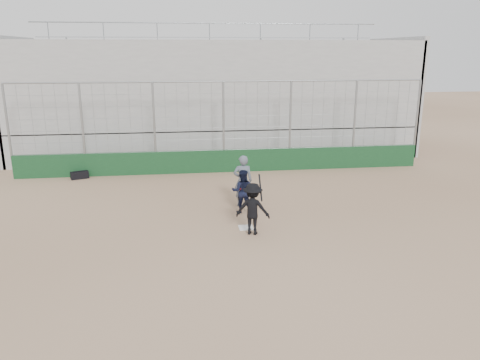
{
  "coord_description": "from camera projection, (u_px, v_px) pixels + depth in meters",
  "views": [
    {
      "loc": [
        -1.93,
        -13.37,
        5.3
      ],
      "look_at": [
        0.0,
        1.4,
        1.15
      ],
      "focal_mm": 35.0,
      "sensor_mm": 36.0,
      "label": 1
    }
  ],
  "objects": [
    {
      "name": "umpire",
      "position": [
        243.0,
        183.0,
        16.27
      ],
      "size": [
        0.69,
        0.48,
        1.64
      ],
      "primitive_type": "imported",
      "rotation": [
        0.0,
        0.0,
        3.07
      ],
      "color": "slate",
      "rests_on": "ground"
    },
    {
      "name": "equipment_bag",
      "position": [
        80.0,
        175.0,
        19.91
      ],
      "size": [
        0.79,
        0.55,
        0.35
      ],
      "color": "black",
      "rests_on": "ground"
    },
    {
      "name": "bleachers",
      "position": [
        215.0,
        96.0,
        25.06
      ],
      "size": [
        20.25,
        6.7,
        6.98
      ],
      "color": "#989898",
      "rests_on": "ground"
    },
    {
      "name": "ground",
      "position": [
        246.0,
        228.0,
        14.43
      ],
      "size": [
        90.0,
        90.0,
        0.0
      ],
      "primitive_type": "plane",
      "color": "#846147",
      "rests_on": "ground"
    },
    {
      "name": "home_plate",
      "position": [
        246.0,
        228.0,
        14.43
      ],
      "size": [
        0.44,
        0.44,
        0.02
      ],
      "primitive_type": "cube",
      "color": "white",
      "rests_on": "ground"
    },
    {
      "name": "backstop",
      "position": [
        224.0,
        151.0,
        20.86
      ],
      "size": [
        18.1,
        0.25,
        4.04
      ],
      "color": "#11381B",
      "rests_on": "ground"
    },
    {
      "name": "batter_at_plate",
      "position": [
        253.0,
        209.0,
        13.78
      ],
      "size": [
        1.14,
        0.87,
        1.74
      ],
      "color": "black",
      "rests_on": "ground"
    },
    {
      "name": "catcher_crouched",
      "position": [
        242.0,
        198.0,
        15.68
      ],
      "size": [
        0.81,
        0.68,
        1.02
      ],
      "color": "black",
      "rests_on": "ground"
    }
  ]
}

